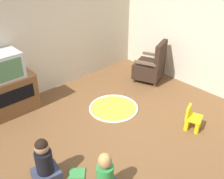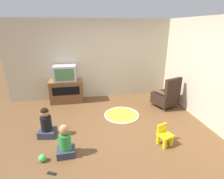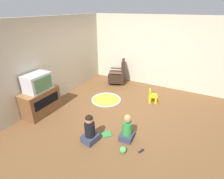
# 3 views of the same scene
# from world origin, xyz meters

# --- Properties ---
(ground_plane) EXTENTS (30.00, 30.00, 0.00)m
(ground_plane) POSITION_xyz_m (0.00, 0.00, 0.00)
(ground_plane) COLOR brown
(wall_back) EXTENTS (5.33, 0.12, 2.52)m
(wall_back) POSITION_xyz_m (-0.34, 2.23, 1.26)
(wall_back) COLOR beige
(wall_back) RESTS_ON ground_plane
(tv_cabinet) EXTENTS (1.03, 0.50, 0.72)m
(tv_cabinet) POSITION_xyz_m (-1.21, 1.91, 0.37)
(tv_cabinet) COLOR brown
(tv_cabinet) RESTS_ON ground_plane
(television) EXTENTS (0.67, 0.46, 0.46)m
(television) POSITION_xyz_m (-1.21, 1.90, 0.95)
(television) COLOR #B7B7BC
(television) RESTS_ON tv_cabinet
(black_armchair) EXTENTS (0.78, 0.77, 0.94)m
(black_armchair) POSITION_xyz_m (1.71, 0.97, 0.35)
(black_armchair) COLOR brown
(black_armchair) RESTS_ON ground_plane
(yellow_kid_chair) EXTENTS (0.33, 0.32, 0.42)m
(yellow_kid_chair) POSITION_xyz_m (0.88, -0.66, 0.18)
(yellow_kid_chair) COLOR yellow
(yellow_kid_chair) RESTS_ON ground_plane
(play_mat) EXTENTS (0.95, 0.95, 0.04)m
(play_mat) POSITION_xyz_m (0.30, 0.69, 0.01)
(play_mat) COLOR gold
(play_mat) RESTS_ON ground_plane
(child_watching_left) EXTENTS (0.40, 0.36, 0.69)m
(child_watching_left) POSITION_xyz_m (-1.53, 0.06, 0.30)
(child_watching_left) COLOR #33384C
(child_watching_left) RESTS_ON ground_plane
(child_watching_center) EXTENTS (0.34, 0.30, 0.65)m
(child_watching_center) POSITION_xyz_m (-1.09, -0.64, 0.28)
(child_watching_center) COLOR #33384C
(child_watching_center) RESTS_ON ground_plane
(book) EXTENTS (0.29, 0.29, 0.02)m
(book) POSITION_xyz_m (-1.19, -0.16, 0.01)
(book) COLOR #337F3D
(book) RESTS_ON ground_plane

